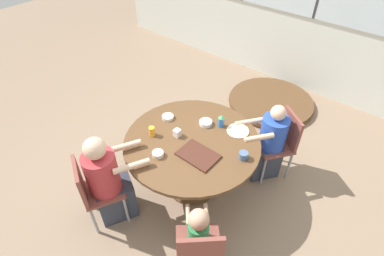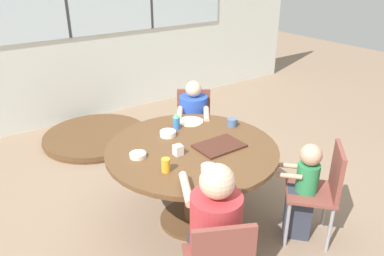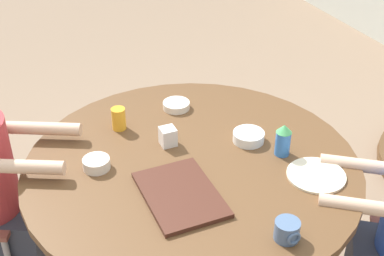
{
  "view_description": "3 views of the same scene",
  "coord_description": "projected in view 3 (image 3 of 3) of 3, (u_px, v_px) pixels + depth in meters",
  "views": [
    {
      "loc": [
        1.5,
        -1.8,
        3.01
      ],
      "look_at": [
        0.0,
        0.0,
        0.96
      ],
      "focal_mm": 28.0,
      "sensor_mm": 36.0,
      "label": 1
    },
    {
      "loc": [
        -1.64,
        -2.33,
        2.27
      ],
      "look_at": [
        0.0,
        0.0,
        0.96
      ],
      "focal_mm": 35.0,
      "sensor_mm": 36.0,
      "label": 2
    },
    {
      "loc": [
        1.74,
        -0.75,
        2.17
      ],
      "look_at": [
        0.0,
        0.0,
        0.96
      ],
      "focal_mm": 50.0,
      "sensor_mm": 36.0,
      "label": 3
    }
  ],
  "objects": [
    {
      "name": "milk_carton_small",
      "position": [
        168.0,
        136.0,
        2.44
      ],
      "size": [
        0.07,
        0.07,
        0.09
      ],
      "color": "silver",
      "rests_on": "dining_table"
    },
    {
      "name": "plate_tortillas",
      "position": [
        316.0,
        175.0,
        2.26
      ],
      "size": [
        0.25,
        0.25,
        0.01
      ],
      "color": "beige",
      "rests_on": "dining_table"
    },
    {
      "name": "sippy_cup",
      "position": [
        283.0,
        139.0,
        2.36
      ],
      "size": [
        0.07,
        0.07,
        0.15
      ],
      "color": "blue",
      "rests_on": "dining_table"
    },
    {
      "name": "bowl_fruit",
      "position": [
        176.0,
        105.0,
        2.73
      ],
      "size": [
        0.14,
        0.14,
        0.04
      ],
      "color": "silver",
      "rests_on": "dining_table"
    },
    {
      "name": "dining_table",
      "position": [
        192.0,
        187.0,
        2.42
      ],
      "size": [
        1.48,
        1.48,
        0.78
      ],
      "color": "brown",
      "rests_on": "ground_plane"
    },
    {
      "name": "food_tray_dark",
      "position": [
        180.0,
        194.0,
        2.15
      ],
      "size": [
        0.4,
        0.28,
        0.02
      ],
      "color": "#472319",
      "rests_on": "dining_table"
    },
    {
      "name": "coffee_mug",
      "position": [
        287.0,
        231.0,
        1.93
      ],
      "size": [
        0.1,
        0.09,
        0.08
      ],
      "color": "slate",
      "rests_on": "dining_table"
    },
    {
      "name": "bowl_white_shallow",
      "position": [
        96.0,
        164.0,
        2.3
      ],
      "size": [
        0.12,
        0.12,
        0.05
      ],
      "color": "silver",
      "rests_on": "dining_table"
    },
    {
      "name": "juice_glass",
      "position": [
        119.0,
        119.0,
        2.55
      ],
      "size": [
        0.07,
        0.07,
        0.11
      ],
      "color": "gold",
      "rests_on": "dining_table"
    },
    {
      "name": "bowl_cereal",
      "position": [
        249.0,
        137.0,
        2.48
      ],
      "size": [
        0.15,
        0.15,
        0.05
      ],
      "color": "white",
      "rests_on": "dining_table"
    }
  ]
}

